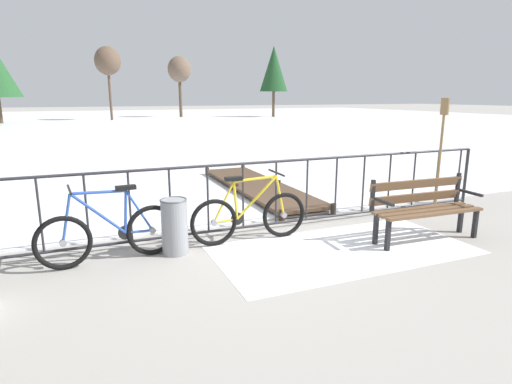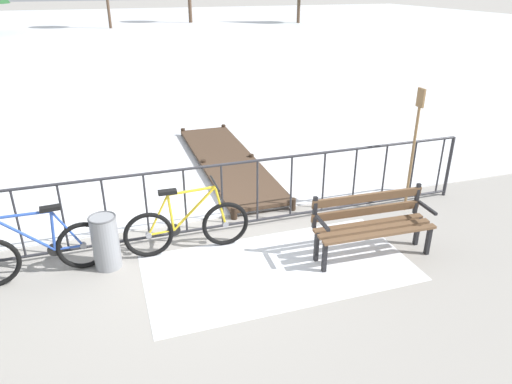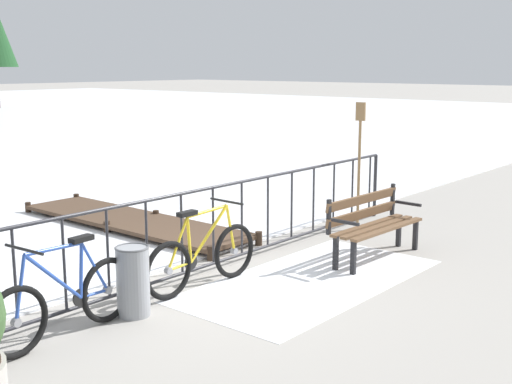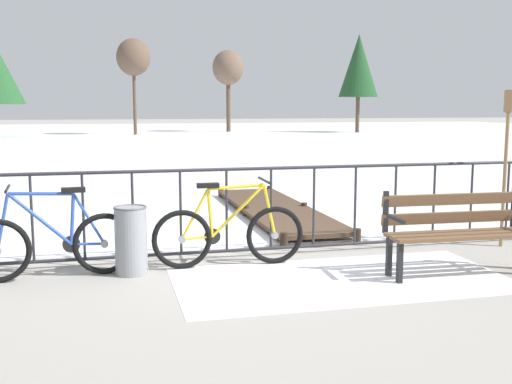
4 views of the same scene
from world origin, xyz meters
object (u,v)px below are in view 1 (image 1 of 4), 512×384
bicycle_second (110,233)px  trash_bin (175,226)px  park_bench (423,204)px  bicycle_near_railing (250,216)px  oar_upright (441,148)px

bicycle_second → trash_bin: 0.80m
trash_bin → bicycle_second: bearing=178.5°
park_bench → trash_bin: bearing=166.7°
bicycle_near_railing → oar_upright: (3.58, 0.13, 0.77)m
trash_bin → oar_upright: (4.65, 0.19, 0.76)m
bicycle_near_railing → trash_bin: 1.07m
bicycle_second → park_bench: bearing=-11.1°
bicycle_near_railing → oar_upright: oar_upright is taller
bicycle_near_railing → park_bench: (2.32, -0.86, 0.14)m
bicycle_near_railing → oar_upright: size_ratio=0.86×
park_bench → oar_upright: size_ratio=0.82×
oar_upright → trash_bin: bearing=-177.7°
park_bench → trash_bin: (-3.39, 0.80, -0.14)m
bicycle_near_railing → oar_upright: bearing=2.1°
park_bench → trash_bin: size_ratio=2.21×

